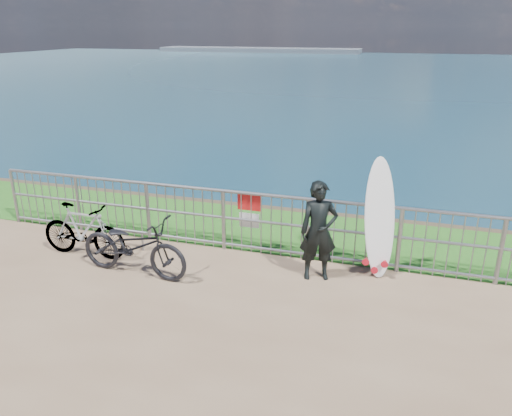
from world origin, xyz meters
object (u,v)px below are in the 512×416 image
(surfer, at_px, (319,231))
(bicycle_far, at_px, (83,230))
(bicycle_near, at_px, (134,246))
(surfboard, at_px, (379,223))

(surfer, height_order, bicycle_far, surfer)
(bicycle_near, xyz_separation_m, bicycle_far, (-1.18, 0.35, -0.02))
(surfer, xyz_separation_m, surfboard, (0.88, 0.42, 0.09))
(surfboard, bearing_deg, bicycle_far, -170.47)
(surfboard, relative_size, bicycle_far, 1.20)
(bicycle_far, bearing_deg, surfer, -84.56)
(surfboard, height_order, bicycle_near, surfboard)
(surfer, xyz_separation_m, bicycle_far, (-4.00, -0.40, -0.32))
(bicycle_near, relative_size, bicycle_far, 1.18)
(bicycle_far, bearing_deg, bicycle_near, -106.83)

